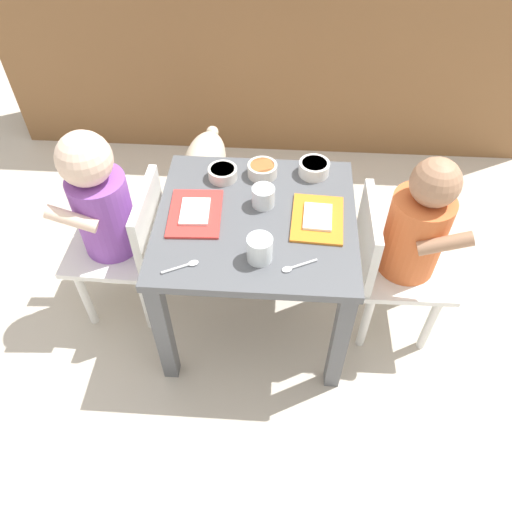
{
  "coord_description": "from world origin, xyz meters",
  "views": [
    {
      "loc": [
        0.07,
        -1.02,
        1.44
      ],
      "look_at": [
        0.0,
        0.0,
        0.3
      ],
      "focal_mm": 35.13,
      "sensor_mm": 36.0,
      "label": 1
    }
  ],
  "objects_px": {
    "spoon_by_right_tray": "(296,267)",
    "dog": "(203,169)",
    "food_tray_left": "(195,213)",
    "spoon_by_left_tray": "(184,266)",
    "food_tray_right": "(317,218)",
    "water_cup_left": "(260,250)",
    "cereal_bowl_left_side": "(314,168)",
    "veggie_bowl_far": "(262,169)",
    "cereal_bowl_right_side": "(223,173)",
    "dining_table": "(256,238)",
    "water_cup_right": "(263,197)",
    "seated_child_right": "(411,234)",
    "seated_child_left": "(106,210)"
  },
  "relations": [
    {
      "from": "cereal_bowl_left_side",
      "to": "food_tray_left",
      "type": "bearing_deg",
      "value": -148.56
    },
    {
      "from": "seated_child_right",
      "to": "spoon_by_right_tray",
      "type": "distance_m",
      "value": 0.38
    },
    {
      "from": "water_cup_left",
      "to": "cereal_bowl_left_side",
      "type": "xyz_separation_m",
      "value": [
        0.14,
        0.36,
        -0.01
      ]
    },
    {
      "from": "water_cup_right",
      "to": "dog",
      "type": "bearing_deg",
      "value": 119.32
    },
    {
      "from": "dining_table",
      "to": "food_tray_right",
      "type": "height_order",
      "value": "food_tray_right"
    },
    {
      "from": "spoon_by_right_tray",
      "to": "water_cup_right",
      "type": "bearing_deg",
      "value": 112.35
    },
    {
      "from": "dining_table",
      "to": "water_cup_right",
      "type": "bearing_deg",
      "value": 72.6
    },
    {
      "from": "seated_child_right",
      "to": "food_tray_left",
      "type": "relative_size",
      "value": 3.35
    },
    {
      "from": "water_cup_left",
      "to": "water_cup_right",
      "type": "height_order",
      "value": "water_cup_left"
    },
    {
      "from": "cereal_bowl_right_side",
      "to": "spoon_by_left_tray",
      "type": "height_order",
      "value": "cereal_bowl_right_side"
    },
    {
      "from": "food_tray_left",
      "to": "cereal_bowl_right_side",
      "type": "bearing_deg",
      "value": 70.12
    },
    {
      "from": "food_tray_left",
      "to": "food_tray_right",
      "type": "xyz_separation_m",
      "value": [
        0.34,
        0.0,
        0.0
      ]
    },
    {
      "from": "veggie_bowl_far",
      "to": "spoon_by_left_tray",
      "type": "bearing_deg",
      "value": -115.05
    },
    {
      "from": "food_tray_right",
      "to": "water_cup_left",
      "type": "distance_m",
      "value": 0.22
    },
    {
      "from": "veggie_bowl_far",
      "to": "cereal_bowl_right_side",
      "type": "xyz_separation_m",
      "value": [
        -0.12,
        -0.02,
        -0.0
      ]
    },
    {
      "from": "water_cup_left",
      "to": "spoon_by_left_tray",
      "type": "distance_m",
      "value": 0.2
    },
    {
      "from": "dog",
      "to": "cereal_bowl_left_side",
      "type": "relative_size",
      "value": 4.85
    },
    {
      "from": "seated_child_right",
      "to": "spoon_by_right_tray",
      "type": "height_order",
      "value": "seated_child_right"
    },
    {
      "from": "spoon_by_left_tray",
      "to": "spoon_by_right_tray",
      "type": "xyz_separation_m",
      "value": [
        0.29,
        0.02,
        0.0
      ]
    },
    {
      "from": "seated_child_left",
      "to": "water_cup_right",
      "type": "bearing_deg",
      "value": 2.54
    },
    {
      "from": "cereal_bowl_left_side",
      "to": "spoon_by_left_tray",
      "type": "distance_m",
      "value": 0.52
    },
    {
      "from": "food_tray_left",
      "to": "water_cup_left",
      "type": "bearing_deg",
      "value": -38.85
    },
    {
      "from": "spoon_by_right_tray",
      "to": "dog",
      "type": "bearing_deg",
      "value": 117.06
    },
    {
      "from": "dog",
      "to": "cereal_bowl_right_side",
      "type": "xyz_separation_m",
      "value": [
        0.13,
        -0.35,
        0.26
      ]
    },
    {
      "from": "dining_table",
      "to": "spoon_by_left_tray",
      "type": "distance_m",
      "value": 0.27
    },
    {
      "from": "food_tray_right",
      "to": "water_cup_right",
      "type": "bearing_deg",
      "value": 160.34
    },
    {
      "from": "dining_table",
      "to": "cereal_bowl_right_side",
      "type": "bearing_deg",
      "value": 123.72
    },
    {
      "from": "water_cup_right",
      "to": "spoon_by_right_tray",
      "type": "xyz_separation_m",
      "value": [
        0.1,
        -0.23,
        -0.02
      ]
    },
    {
      "from": "seated_child_right",
      "to": "spoon_by_left_tray",
      "type": "relative_size",
      "value": 7.15
    },
    {
      "from": "water_cup_right",
      "to": "veggie_bowl_far",
      "type": "relative_size",
      "value": 0.73
    },
    {
      "from": "dog",
      "to": "food_tray_right",
      "type": "xyz_separation_m",
      "value": [
        0.41,
        -0.51,
        0.25
      ]
    },
    {
      "from": "spoon_by_left_tray",
      "to": "spoon_by_right_tray",
      "type": "bearing_deg",
      "value": 3.26
    },
    {
      "from": "veggie_bowl_far",
      "to": "dining_table",
      "type": "bearing_deg",
      "value": -92.19
    },
    {
      "from": "food_tray_left",
      "to": "cereal_bowl_left_side",
      "type": "relative_size",
      "value": 2.17
    },
    {
      "from": "water_cup_left",
      "to": "spoon_by_left_tray",
      "type": "relative_size",
      "value": 0.76
    },
    {
      "from": "seated_child_right",
      "to": "food_tray_right",
      "type": "bearing_deg",
      "value": -178.36
    },
    {
      "from": "dog",
      "to": "spoon_by_left_tray",
      "type": "bearing_deg",
      "value": -84.45
    },
    {
      "from": "veggie_bowl_far",
      "to": "spoon_by_right_tray",
      "type": "distance_m",
      "value": 0.38
    },
    {
      "from": "veggie_bowl_far",
      "to": "spoon_by_left_tray",
      "type": "relative_size",
      "value": 0.95
    },
    {
      "from": "seated_child_right",
      "to": "cereal_bowl_left_side",
      "type": "height_order",
      "value": "seated_child_right"
    },
    {
      "from": "food_tray_left",
      "to": "spoon_by_right_tray",
      "type": "xyz_separation_m",
      "value": [
        0.28,
        -0.18,
        -0.0
      ]
    },
    {
      "from": "dining_table",
      "to": "food_tray_left",
      "type": "distance_m",
      "value": 0.19
    },
    {
      "from": "food_tray_left",
      "to": "spoon_by_left_tray",
      "type": "distance_m",
      "value": 0.2
    },
    {
      "from": "food_tray_right",
      "to": "cereal_bowl_left_side",
      "type": "bearing_deg",
      "value": 92.3
    },
    {
      "from": "spoon_by_left_tray",
      "to": "spoon_by_right_tray",
      "type": "relative_size",
      "value": 1.0
    },
    {
      "from": "veggie_bowl_far",
      "to": "cereal_bowl_left_side",
      "type": "distance_m",
      "value": 0.16
    },
    {
      "from": "seated_child_left",
      "to": "spoon_by_left_tray",
      "type": "height_order",
      "value": "seated_child_left"
    },
    {
      "from": "cereal_bowl_right_side",
      "to": "spoon_by_right_tray",
      "type": "height_order",
      "value": "cereal_bowl_right_side"
    },
    {
      "from": "seated_child_left",
      "to": "water_cup_right",
      "type": "height_order",
      "value": "seated_child_left"
    },
    {
      "from": "food_tray_right",
      "to": "veggie_bowl_far",
      "type": "height_order",
      "value": "veggie_bowl_far"
    }
  ]
}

